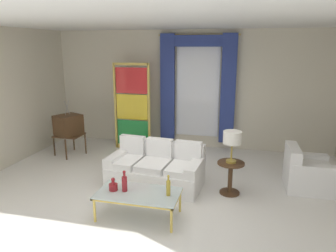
# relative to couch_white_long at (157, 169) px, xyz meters

# --- Properties ---
(ground_plane) EXTENTS (16.00, 16.00, 0.00)m
(ground_plane) POSITION_rel_couch_white_long_xyz_m (0.17, -0.46, -0.30)
(ground_plane) COLOR white
(wall_rear) EXTENTS (8.00, 0.12, 3.00)m
(wall_rear) POSITION_rel_couch_white_long_xyz_m (0.17, 2.60, 1.20)
(wall_rear) COLOR beige
(wall_rear) RESTS_ON ground
(wall_left) EXTENTS (0.12, 7.00, 3.00)m
(wall_left) POSITION_rel_couch_white_long_xyz_m (-3.49, 0.14, 1.20)
(wall_left) COLOR beige
(wall_left) RESTS_ON ground
(ceiling_slab) EXTENTS (8.00, 7.60, 0.04)m
(ceiling_slab) POSITION_rel_couch_white_long_xyz_m (0.17, 0.34, 2.72)
(ceiling_slab) COLOR white
(curtained_window) EXTENTS (2.00, 0.17, 2.70)m
(curtained_window) POSITION_rel_couch_white_long_xyz_m (0.39, 2.44, 1.44)
(curtained_window) COLOR white
(curtained_window) RESTS_ON ground
(couch_white_long) EXTENTS (1.83, 1.07, 0.86)m
(couch_white_long) POSITION_rel_couch_white_long_xyz_m (0.00, 0.00, 0.00)
(couch_white_long) COLOR white
(couch_white_long) RESTS_ON ground
(coffee_table) EXTENTS (1.27, 0.69, 0.41)m
(coffee_table) POSITION_rel_couch_white_long_xyz_m (0.06, -1.25, 0.07)
(coffee_table) COLOR silver
(coffee_table) RESTS_ON ground
(bottle_blue_decanter) EXTENTS (0.08, 0.08, 0.34)m
(bottle_blue_decanter) POSITION_rel_couch_white_long_xyz_m (-0.16, -1.26, 0.24)
(bottle_blue_decanter) COLOR maroon
(bottle_blue_decanter) RESTS_ON coffee_table
(bottle_crystal_tall) EXTENTS (0.14, 0.14, 0.21)m
(bottle_crystal_tall) POSITION_rel_couch_white_long_xyz_m (-0.34, -1.27, 0.17)
(bottle_crystal_tall) COLOR maroon
(bottle_crystal_tall) RESTS_ON coffee_table
(bottle_amber_squat) EXTENTS (0.06, 0.06, 0.33)m
(bottle_amber_squat) POSITION_rel_couch_white_long_xyz_m (0.53, -1.23, 0.24)
(bottle_amber_squat) COLOR gold
(bottle_amber_squat) RESTS_ON coffee_table
(vintage_tv) EXTENTS (0.70, 0.74, 1.35)m
(vintage_tv) POSITION_rel_couch_white_long_xyz_m (-2.52, 1.11, 0.42)
(vintage_tv) COLOR #472D19
(vintage_tv) RESTS_ON ground
(armchair_white) EXTENTS (0.83, 0.83, 0.80)m
(armchair_white) POSITION_rel_couch_white_long_xyz_m (2.75, 0.46, -0.02)
(armchair_white) COLOR white
(armchair_white) RESTS_ON ground
(stained_glass_divider) EXTENTS (0.95, 0.05, 2.20)m
(stained_glass_divider) POSITION_rel_couch_white_long_xyz_m (-1.19, 1.92, 0.75)
(stained_glass_divider) COLOR gold
(stained_glass_divider) RESTS_ON ground
(peacock_figurine) EXTENTS (0.44, 0.60, 0.50)m
(peacock_figurine) POSITION_rel_couch_white_long_xyz_m (-0.85, 1.52, -0.08)
(peacock_figurine) COLOR beige
(peacock_figurine) RESTS_ON ground
(round_side_table) EXTENTS (0.48, 0.48, 0.59)m
(round_side_table) POSITION_rel_couch_white_long_xyz_m (1.40, -0.09, 0.05)
(round_side_table) COLOR #472D19
(round_side_table) RESTS_ON ground
(table_lamp_brass) EXTENTS (0.32, 0.32, 0.57)m
(table_lamp_brass) POSITION_rel_couch_white_long_xyz_m (1.40, -0.09, 0.72)
(table_lamp_brass) COLOR #B29338
(table_lamp_brass) RESTS_ON round_side_table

